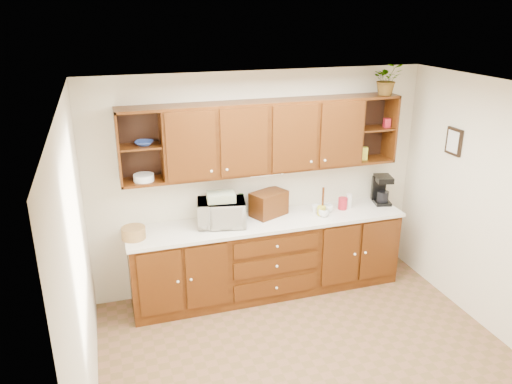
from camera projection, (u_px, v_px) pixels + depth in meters
floor at (315, 367)px, 4.80m from camera, size 4.00×4.00×0.00m
ceiling at (329, 95)px, 3.89m from camera, size 4.00×4.00×0.00m
back_wall at (260, 182)px, 5.91m from camera, size 4.00×0.00×4.00m
left_wall at (80, 280)px, 3.78m from camera, size 0.00×3.50×3.50m
right_wall at (508, 218)px, 4.90m from camera, size 0.00×3.50×3.50m
base_cabinets at (268, 257)px, 5.94m from camera, size 3.20×0.60×0.90m
countertop at (268, 221)px, 5.76m from camera, size 3.24×0.64×0.04m
upper_cabinets at (265, 136)px, 5.56m from camera, size 3.20×0.33×0.80m
undercabinet_light at (266, 174)px, 5.66m from camera, size 0.40×0.05×0.02m
framed_picture at (454, 142)px, 5.51m from camera, size 0.03×0.24×0.30m
wicker_basket at (134, 233)px, 5.27m from camera, size 0.28×0.28×0.13m
microwave at (221, 213)px, 5.57m from camera, size 0.59×0.46×0.29m
towel_stack at (221, 197)px, 5.50m from camera, size 0.33×0.26×0.09m
wine_bottle at (241, 206)px, 5.79m from camera, size 0.07×0.07×0.29m
woven_tray at (216, 219)px, 5.75m from camera, size 0.34×0.17×0.33m
bread_box at (269, 204)px, 5.84m from camera, size 0.48×0.41×0.29m
mug_tree at (322, 210)px, 5.91m from camera, size 0.30×0.30×0.33m
canister_red at (343, 203)px, 6.04m from camera, size 0.13×0.13×0.14m
canister_white at (349, 201)px, 6.08m from camera, size 0.09×0.09×0.17m
canister_yellow at (321, 211)px, 5.88m from camera, size 0.12×0.12×0.11m
coffee_maker at (382, 190)px, 6.20m from camera, size 0.24×0.29×0.36m
bowl_stack at (144, 143)px, 5.16m from camera, size 0.24×0.24×0.05m
plate_stack at (144, 178)px, 5.27m from camera, size 0.28×0.28×0.07m
pantry_box_yellow at (364, 153)px, 5.98m from camera, size 0.10×0.09×0.16m
pantry_box_red at (387, 123)px, 5.93m from camera, size 0.08×0.07×0.11m
potted_plant at (387, 79)px, 5.71m from camera, size 0.40×0.37×0.36m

